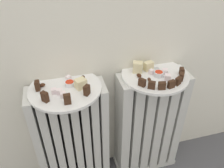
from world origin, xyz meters
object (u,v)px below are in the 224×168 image
object	(u,v)px
jam_bowl_left	(70,83)
fork	(159,71)
radiator_right	(148,125)
jam_bowl_right	(159,74)
radiator_left	(73,141)
plate_right	(155,75)
plate_left	(65,88)

from	to	relation	value
jam_bowl_left	fork	world-z (taller)	jam_bowl_left
radiator_right	jam_bowl_right	xyz separation A→B (m)	(0.01, -0.02, 0.35)
radiator_right	jam_bowl_right	world-z (taller)	jam_bowl_right
radiator_left	fork	size ratio (longest dim) A/B	7.15
radiator_left	plate_right	world-z (taller)	plate_right
plate_left	jam_bowl_left	distance (m)	0.03
plate_right	fork	xyz separation A→B (m)	(0.03, 0.02, 0.01)
jam_bowl_right	fork	world-z (taller)	jam_bowl_right
jam_bowl_left	radiator_right	bearing A→B (deg)	-1.37
plate_left	plate_right	world-z (taller)	same
radiator_right	jam_bowl_left	xyz separation A→B (m)	(-0.39, 0.01, 0.35)
radiator_left	jam_bowl_left	size ratio (longest dim) A/B	14.96
jam_bowl_left	jam_bowl_right	xyz separation A→B (m)	(0.40, -0.03, 0.00)
plate_right	jam_bowl_left	xyz separation A→B (m)	(-0.39, 0.01, 0.02)
plate_right	jam_bowl_right	xyz separation A→B (m)	(0.01, -0.02, 0.02)
radiator_left	jam_bowl_left	world-z (taller)	jam_bowl_left
radiator_right	jam_bowl_right	distance (m)	0.35
radiator_left	fork	world-z (taller)	fork
radiator_left	fork	xyz separation A→B (m)	(0.44, 0.02, 0.34)
radiator_right	plate_right	distance (m)	0.33
plate_right	plate_left	bearing A→B (deg)	180.00
jam_bowl_right	fork	bearing A→B (deg)	61.30
plate_left	fork	xyz separation A→B (m)	(0.44, 0.02, 0.01)
plate_left	fork	world-z (taller)	fork
plate_left	jam_bowl_right	world-z (taller)	jam_bowl_right
radiator_left	fork	distance (m)	0.55
plate_left	fork	distance (m)	0.44
plate_right	radiator_right	bearing A→B (deg)	0.00
radiator_right	fork	size ratio (longest dim) A/B	7.15
plate_right	radiator_left	bearing A→B (deg)	-180.00
radiator_right	fork	distance (m)	0.34
plate_right	fork	bearing A→B (deg)	29.40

